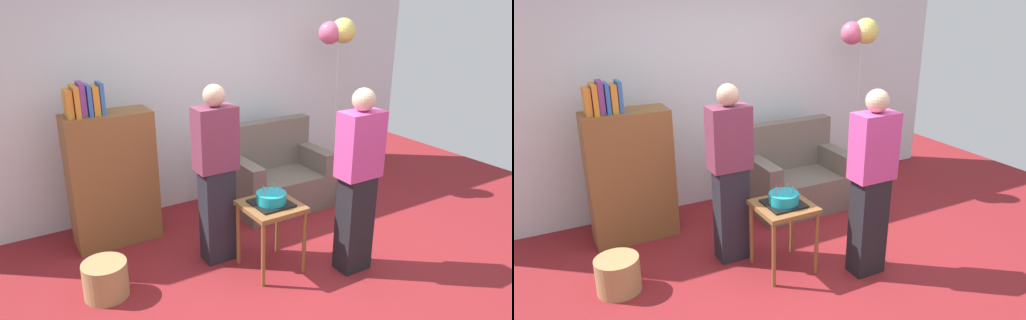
{
  "view_description": "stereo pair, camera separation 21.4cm",
  "coord_description": "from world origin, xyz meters",
  "views": [
    {
      "loc": [
        -2.2,
        -2.79,
        2.34
      ],
      "look_at": [
        -0.17,
        0.55,
        0.95
      ],
      "focal_mm": 33.18,
      "sensor_mm": 36.0,
      "label": 1
    },
    {
      "loc": [
        -2.02,
        -2.9,
        2.34
      ],
      "look_at": [
        -0.17,
        0.55,
        0.95
      ],
      "focal_mm": 33.18,
      "sensor_mm": 36.0,
      "label": 2
    }
  ],
  "objects": [
    {
      "name": "person_holding_cake",
      "position": [
        0.45,
        -0.08,
        0.83
      ],
      "size": [
        0.36,
        0.22,
        1.63
      ],
      "rotation": [
        0.0,
        0.0,
        2.89
      ],
      "color": "black",
      "rests_on": "ground_plane"
    },
    {
      "name": "wicker_basket",
      "position": [
        -1.54,
        0.64,
        0.15
      ],
      "size": [
        0.36,
        0.36,
        0.3
      ],
      "primitive_type": "cylinder",
      "color": "#A88451",
      "rests_on": "ground_plane"
    },
    {
      "name": "side_table",
      "position": [
        -0.17,
        0.3,
        0.53
      ],
      "size": [
        0.48,
        0.48,
        0.62
      ],
      "color": "brown",
      "rests_on": "ground_plane"
    },
    {
      "name": "balloon_bunch",
      "position": [
        1.46,
        1.46,
        1.92
      ],
      "size": [
        0.42,
        0.33,
        2.07
      ],
      "color": "silver",
      "rests_on": "ground_plane"
    },
    {
      "name": "bookshelf",
      "position": [
        -1.2,
        1.52,
        0.68
      ],
      "size": [
        0.8,
        0.36,
        1.6
      ],
      "color": "brown",
      "rests_on": "ground_plane"
    },
    {
      "name": "person_blowing_candles",
      "position": [
        -0.5,
        0.69,
        0.83
      ],
      "size": [
        0.36,
        0.22,
        1.63
      ],
      "rotation": [
        0.0,
        0.0,
        0.38
      ],
      "color": "#23232D",
      "rests_on": "ground_plane"
    },
    {
      "name": "couch",
      "position": [
        0.61,
        1.4,
        0.34
      ],
      "size": [
        1.1,
        0.7,
        0.96
      ],
      "color": "#6B6056",
      "rests_on": "ground_plane"
    },
    {
      "name": "birthday_cake",
      "position": [
        -0.17,
        0.3,
        0.67
      ],
      "size": [
        0.32,
        0.32,
        0.17
      ],
      "color": "black",
      "rests_on": "side_table"
    },
    {
      "name": "wall_back",
      "position": [
        0.0,
        2.05,
        1.35
      ],
      "size": [
        6.0,
        0.1,
        2.7
      ],
      "primitive_type": "cube",
      "color": "silver",
      "rests_on": "ground_plane"
    },
    {
      "name": "handbag",
      "position": [
        1.23,
        0.71,
        0.1
      ],
      "size": [
        0.28,
        0.14,
        0.2
      ],
      "primitive_type": "ellipsoid",
      "color": "#473328",
      "rests_on": "ground_plane"
    },
    {
      "name": "ground_plane",
      "position": [
        0.0,
        0.0,
        0.0
      ],
      "size": [
        8.0,
        8.0,
        0.0
      ],
      "primitive_type": "plane",
      "color": "maroon"
    }
  ]
}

